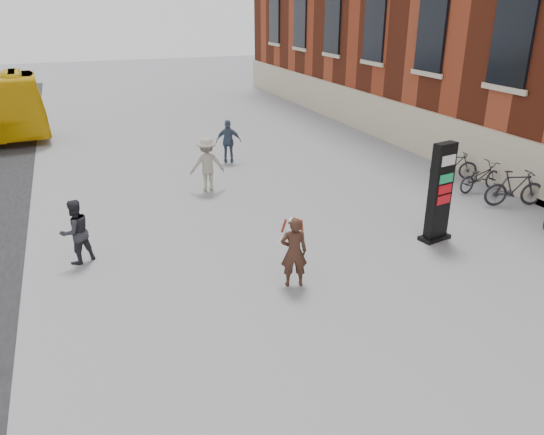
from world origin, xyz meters
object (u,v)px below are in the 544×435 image
object	(u,v)px
pedestrian_c	(229,141)
bike_7	(454,166)
pedestrian_a	(75,232)
pedestrian_b	(207,164)
info_pylon	(440,193)
woman	(294,251)
bike_5	(515,188)
bike_6	(480,177)

from	to	relation	value
pedestrian_c	bike_7	xyz separation A→B (m)	(6.63, -4.76, -0.33)
pedestrian_a	bike_7	size ratio (longest dim) A/B	0.97
bike_7	pedestrian_b	bearing A→B (deg)	99.97
info_pylon	woman	xyz separation A→B (m)	(-4.36, -0.87, -0.46)
pedestrian_a	pedestrian_c	size ratio (longest dim) A/B	0.95
pedestrian_c	pedestrian_a	bearing A→B (deg)	66.13
pedestrian_b	bike_5	world-z (taller)	pedestrian_b
pedestrian_a	bike_7	xyz separation A→B (m)	(12.37, 1.98, -0.29)
info_pylon	woman	world-z (taller)	info_pylon
info_pylon	bike_7	xyz separation A→B (m)	(3.72, 3.95, -0.79)
pedestrian_b	bike_5	bearing A→B (deg)	152.65
pedestrian_b	bike_7	distance (m)	8.44
pedestrian_a	pedestrian_b	xyz separation A→B (m)	(4.16, 3.91, 0.10)
woman	pedestrian_b	distance (m)	6.75
bike_5	bike_7	xyz separation A→B (m)	(0.00, 2.76, -0.07)
info_pylon	woman	distance (m)	4.47
info_pylon	pedestrian_c	world-z (taller)	info_pylon
info_pylon	pedestrian_a	distance (m)	8.88
pedestrian_b	bike_7	xyz separation A→B (m)	(8.21, -1.93, -0.39)
bike_6	bike_5	bearing A→B (deg)	171.66
bike_6	woman	bearing A→B (deg)	105.22
woman	pedestrian_b	bearing A→B (deg)	-73.55
pedestrian_a	bike_6	distance (m)	12.39
woman	bike_7	world-z (taller)	woman
woman	bike_6	size ratio (longest dim) A/B	0.90
woman	pedestrian_c	distance (m)	9.69
bike_6	bike_7	world-z (taller)	bike_7
bike_7	bike_6	bearing A→B (deg)	-156.81
bike_5	bike_7	distance (m)	2.76
pedestrian_b	bike_7	size ratio (longest dim) A/B	1.08
info_pylon	pedestrian_c	xyz separation A→B (m)	(-2.92, 8.71, -0.46)
woman	pedestrian_a	world-z (taller)	woman
pedestrian_b	bike_6	bearing A→B (deg)	160.93
bike_7	pedestrian_c	bearing A→B (deg)	77.51
bike_6	bike_7	size ratio (longest dim) A/B	1.10
pedestrian_c	bike_6	world-z (taller)	pedestrian_c
woman	pedestrian_b	xyz separation A→B (m)	(-0.13, 6.74, 0.06)
bike_5	pedestrian_c	bearing A→B (deg)	58.26
bike_6	pedestrian_b	bearing A→B (deg)	60.21
bike_6	bike_7	xyz separation A→B (m)	(0.00, 1.30, 0.02)
pedestrian_c	bike_7	bearing A→B (deg)	160.80
pedestrian_b	pedestrian_a	bearing A→B (deg)	45.63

